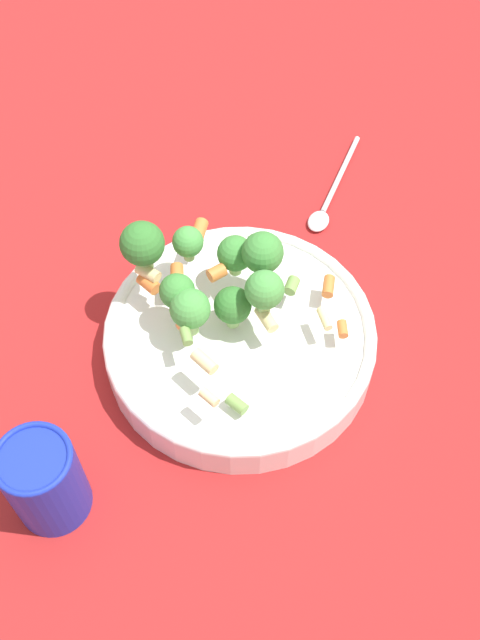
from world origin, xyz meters
TOP-DOWN VIEW (x-y plane):
  - ground_plane at (0.00, 0.00)m, footprint 3.00×3.00m
  - bowl at (0.00, 0.00)m, footprint 0.30×0.30m
  - pasta_salad at (0.04, -0.01)m, footprint 0.24×0.21m
  - cup at (0.04, 0.25)m, footprint 0.07×0.07m
  - spoon at (0.05, -0.25)m, footprint 0.06×0.18m

SIDE VIEW (x-z plane):
  - ground_plane at x=0.00m, z-range 0.00..0.00m
  - spoon at x=0.05m, z-range 0.00..0.01m
  - bowl at x=0.00m, z-range 0.00..0.05m
  - cup at x=0.04m, z-range 0.00..0.11m
  - pasta_salad at x=0.04m, z-range 0.05..0.15m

